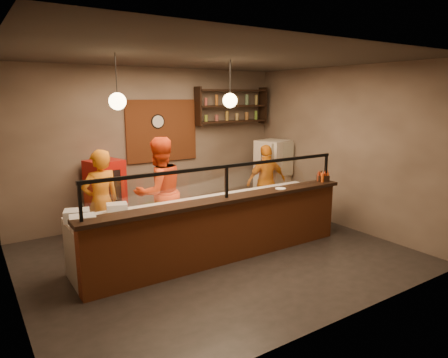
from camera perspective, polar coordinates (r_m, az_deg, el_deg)
floor at (r=6.85m, az=-1.06°, el=-10.76°), size 6.00×6.00×0.00m
ceiling at (r=6.35m, az=-1.17°, el=16.98°), size 6.00×6.00×0.00m
wall_back at (r=8.60m, az=-10.07°, el=4.76°), size 6.00×0.00×6.00m
wall_left at (r=5.46m, az=-28.81°, el=-0.51°), size 0.00×5.00×5.00m
wall_right at (r=8.38m, az=16.55°, el=4.27°), size 0.00×5.00×5.00m
wall_front at (r=4.53m, az=16.03°, el=-1.74°), size 6.00×0.00×6.00m
brick_patch at (r=8.63m, az=-8.84°, el=6.82°), size 1.60×0.04×1.30m
service_counter at (r=6.43m, az=0.36°, el=-7.50°), size 4.60×0.25×1.00m
counter_ledge at (r=6.28m, az=0.37°, el=-2.93°), size 4.70×0.37×0.06m
worktop_cabinet at (r=6.85m, az=-1.97°, el=-6.94°), size 4.60×0.75×0.85m
worktop at (r=6.72m, az=-2.00°, el=-3.30°), size 4.60×0.75×0.05m
sneeze_guard at (r=6.20m, az=0.37°, el=0.11°), size 4.50×0.05×0.52m
wall_shelving at (r=9.31m, az=1.17°, el=10.39°), size 1.84×0.28×0.85m
wall_clock at (r=8.56m, az=-9.47°, el=8.11°), size 0.30×0.04×0.30m
pendant_left at (r=5.86m, az=-14.98°, el=10.69°), size 0.24×0.24×0.77m
pendant_right at (r=6.71m, az=0.87°, el=11.16°), size 0.24×0.24×0.77m
cook_left at (r=6.97m, az=-17.14°, el=-3.18°), size 0.71×0.53×1.77m
cook_mid at (r=7.07m, az=-9.20°, el=-1.90°), size 1.02×0.84×1.94m
cook_right at (r=8.71m, az=6.07°, el=-0.37°), size 0.98×0.51×1.61m
fridge at (r=9.38m, az=6.96°, el=0.56°), size 0.83×0.79×1.63m
red_cooler at (r=8.04m, az=-16.52°, el=-2.45°), size 0.74×0.70×1.43m
pizza_dough at (r=6.66m, az=-0.92°, el=-3.17°), size 0.73×0.73×0.01m
prep_tub_a at (r=5.97m, az=-20.29°, el=-4.93°), size 0.40×0.36×0.17m
prep_tub_b at (r=6.20m, az=-15.04°, el=-4.07°), size 0.34×0.30×0.15m
prep_tub_c at (r=5.66m, az=-19.52°, el=-5.76°), size 0.38×0.32×0.17m
rolling_pin at (r=6.22m, az=-8.96°, el=-4.18°), size 0.34×0.10×0.06m
condiment_caddy at (r=7.70m, az=13.94°, el=0.12°), size 0.24×0.22×0.11m
pepper_mill at (r=7.72m, az=13.73°, el=0.47°), size 0.05×0.05×0.19m
small_plate at (r=6.91m, az=8.08°, el=-1.36°), size 0.19×0.19×0.01m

